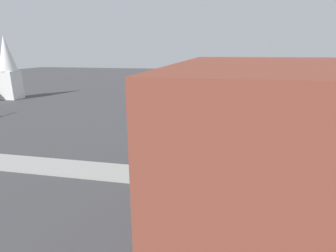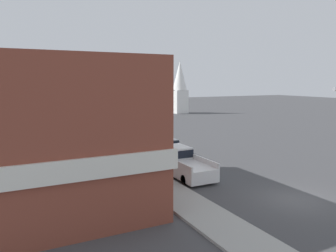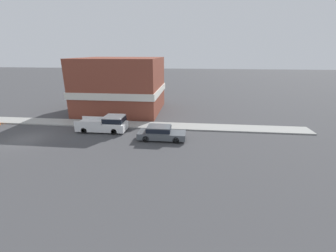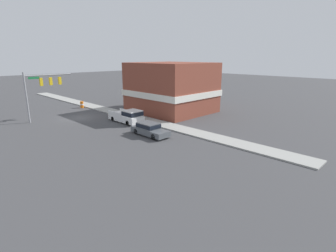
% 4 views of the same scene
% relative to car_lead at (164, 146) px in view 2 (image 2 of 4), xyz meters
% --- Properties ---
extents(ground_plane, '(200.00, 200.00, 0.00)m').
position_rel_car_lead_xyz_m(ground_plane, '(1.47, -13.61, -0.75)').
color(ground_plane, '#424244').
extents(sidewalk_curb, '(2.40, 60.00, 0.14)m').
position_rel_car_lead_xyz_m(sidewalk_curb, '(-4.23, -13.61, -0.68)').
color(sidewalk_curb, '#9E9E99').
rests_on(sidewalk_curb, ground).
extents(far_signal_assembly, '(6.56, 0.49, 7.47)m').
position_rel_car_lead_xyz_m(far_signal_assembly, '(-2.14, 28.34, 4.61)').
color(far_signal_assembly, gray).
rests_on(far_signal_assembly, ground).
extents(car_lead, '(1.84, 4.77, 1.43)m').
position_rel_car_lead_xyz_m(car_lead, '(0.00, 0.00, 0.00)').
color(car_lead, black).
rests_on(car_lead, ground).
extents(pickup_truck_parked, '(2.07, 5.41, 1.81)m').
position_rel_car_lead_xyz_m(pickup_truck_parked, '(-1.79, -6.35, 0.15)').
color(pickup_truck_parked, black).
rests_on(pickup_truck_parked, ground).
extents(corner_brick_building, '(10.79, 11.69, 7.65)m').
position_rel_car_lead_xyz_m(corner_brick_building, '(-11.17, -7.40, 2.99)').
color(corner_brick_building, brown).
rests_on(corner_brick_building, ground).
extents(church_steeple, '(2.89, 2.89, 10.40)m').
position_rel_car_lead_xyz_m(church_steeple, '(19.29, 32.01, 4.69)').
color(church_steeple, white).
rests_on(church_steeple, ground).
extents(backdrop_tree_left_far, '(4.99, 4.99, 7.24)m').
position_rel_car_lead_xyz_m(backdrop_tree_left_far, '(-8.11, 40.68, 3.98)').
color(backdrop_tree_left_far, '#4C3823').
rests_on(backdrop_tree_left_far, ground).
extents(backdrop_tree_left_mid, '(4.58, 4.58, 7.75)m').
position_rel_car_lead_xyz_m(backdrop_tree_left_mid, '(-1.81, 41.31, 4.69)').
color(backdrop_tree_left_mid, '#4C3823').
rests_on(backdrop_tree_left_mid, ground).
extents(backdrop_tree_center, '(6.18, 6.18, 8.52)m').
position_rel_car_lead_xyz_m(backdrop_tree_center, '(0.54, 38.22, 4.67)').
color(backdrop_tree_center, '#4C3823').
rests_on(backdrop_tree_center, ground).
extents(backdrop_tree_right_mid, '(5.67, 5.67, 8.73)m').
position_rel_car_lead_xyz_m(backdrop_tree_right_mid, '(5.90, 40.56, 5.14)').
color(backdrop_tree_right_mid, '#4C3823').
rests_on(backdrop_tree_right_mid, ground).
extents(backdrop_tree_right_far, '(6.10, 6.10, 8.13)m').
position_rel_car_lead_xyz_m(backdrop_tree_right_far, '(9.86, 39.10, 4.32)').
color(backdrop_tree_right_far, '#4C3823').
rests_on(backdrop_tree_right_far, ground).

